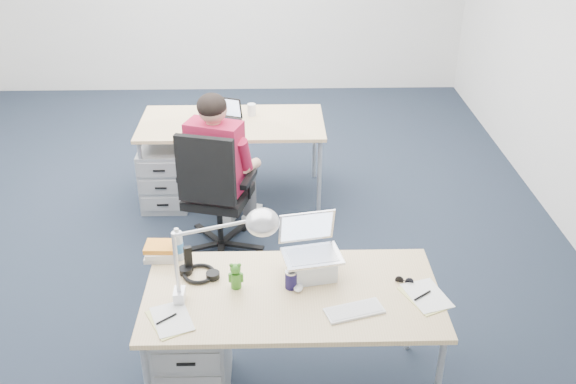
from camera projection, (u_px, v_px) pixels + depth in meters
The scene contains 24 objects.
floor at pixel (204, 230), 5.39m from camera, with size 7.00×7.00×0.00m, color black.
room at pixel (189, 26), 4.57m from camera, with size 6.02×7.02×2.80m.
desk_near at pixel (292, 299), 3.48m from camera, with size 1.60×0.80×0.73m.
desk_far at pixel (232, 126), 5.60m from camera, with size 1.60×0.80×0.73m.
office_chair at pixel (218, 218), 4.98m from camera, with size 0.82×0.82×1.07m.
seated_person at pixel (224, 168), 4.97m from camera, with size 0.56×0.78×1.29m.
drawer_pedestal_near at pixel (194, 354), 3.69m from camera, with size 0.40×0.50×0.55m, color #9B9EA0.
drawer_pedestal_far at pixel (165, 175), 5.68m from camera, with size 0.40×0.50×0.55m, color #9B9EA0.
silver_laptop at pixel (312, 249), 3.52m from camera, with size 0.32×0.25×0.34m, color silver, non-canonical shape.
wireless_keyboard at pixel (354, 311), 3.31m from camera, with size 0.30×0.12×0.02m, color white.
computer_mouse at pixel (298, 287), 3.48m from camera, with size 0.05×0.08×0.03m, color white.
headphones at pixel (199, 273), 3.59m from camera, with size 0.24×0.19×0.04m, color black, non-canonical shape.
can_koozie at pixel (291, 279), 3.47m from camera, with size 0.07×0.07×0.11m, color #1A1441.
water_bottle at pixel (178, 244), 3.69m from camera, with size 0.06×0.06×0.20m, color silver.
bear_figurine at pixel (236, 275), 3.47m from camera, with size 0.08×0.06×0.16m, color #236D1D, non-canonical shape.
book_stack at pixel (162, 251), 3.73m from camera, with size 0.19×0.15×0.09m, color silver.
cordless_phone at pixel (188, 259), 3.60m from camera, with size 0.04×0.03×0.16m, color black.
papers_left at pixel (170, 320), 3.25m from camera, with size 0.18×0.26×0.01m, color #E1E082.
papers_right at pixel (426, 297), 3.42m from camera, with size 0.19×0.27×0.01m, color #E1E082.
sunglasses at pixel (404, 281), 3.53m from camera, with size 0.10×0.05×0.02m, color black, non-canonical shape.
desk_lamp at pixel (209, 256), 3.26m from camera, with size 0.50×0.18×0.57m, color silver, non-canonical shape.
dark_laptop at pixel (221, 111), 5.51m from camera, with size 0.29×0.28×0.21m, color black, non-canonical shape.
far_cup at pixel (252, 110), 5.67m from camera, with size 0.07×0.07×0.11m, color white.
far_papers at pixel (208, 120), 5.59m from camera, with size 0.19×0.28×0.01m, color white.
Camera 1 is at (0.59, -4.59, 2.87)m, focal length 40.00 mm.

